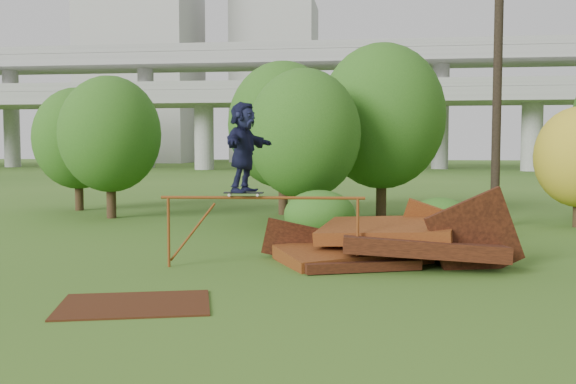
# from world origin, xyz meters

# --- Properties ---
(ground) EXTENTS (240.00, 240.00, 0.00)m
(ground) POSITION_xyz_m (0.00, 0.00, 0.00)
(ground) COLOR #2D5116
(ground) RESTS_ON ground
(scrap_pile) EXTENTS (5.79, 3.26, 2.17)m
(scrap_pile) POSITION_xyz_m (1.45, 2.60, 0.44)
(scrap_pile) COLOR #4F200E
(scrap_pile) RESTS_ON ground
(grind_rail) EXTENTS (4.31, 0.38, 1.53)m
(grind_rail) POSITION_xyz_m (-1.31, 1.71, 1.21)
(grind_rail) COLOR brown
(grind_rail) RESTS_ON ground
(skateboard) EXTENTS (0.84, 0.28, 0.09)m
(skateboard) POSITION_xyz_m (-1.70, 1.68, 1.60)
(skateboard) COLOR black
(skateboard) RESTS_ON grind_rail
(skater) EXTENTS (1.03, 1.85, 1.90)m
(skater) POSITION_xyz_m (-1.70, 1.68, 2.56)
(skater) COLOR #161837
(skater) RESTS_ON skateboard
(flat_plate) EXTENTS (2.77, 2.29, 0.03)m
(flat_plate) POSITION_xyz_m (-2.82, -1.75, 0.01)
(flat_plate) COLOR #3B1C0C
(flat_plate) RESTS_ON ground
(tree_0) EXTENTS (3.62, 3.62, 5.11)m
(tree_0) POSITION_xyz_m (-8.33, 10.45, 3.02)
(tree_0) COLOR black
(tree_0) RESTS_ON ground
(tree_1) EXTENTS (4.17, 4.17, 5.80)m
(tree_1) POSITION_xyz_m (-2.35, 12.51, 3.39)
(tree_1) COLOR black
(tree_1) RESTS_ON ground
(tree_2) EXTENTS (3.57, 3.57, 5.02)m
(tree_2) POSITION_xyz_m (-1.14, 8.51, 2.97)
(tree_2) COLOR black
(tree_2) RESTS_ON ground
(tree_3) EXTENTS (4.51, 4.51, 6.25)m
(tree_3) POSITION_xyz_m (1.33, 11.67, 3.66)
(tree_3) COLOR black
(tree_3) RESTS_ON ground
(tree_6) EXTENTS (3.54, 3.54, 4.95)m
(tree_6) POSITION_xyz_m (-10.77, 13.01, 2.91)
(tree_6) COLOR black
(tree_6) RESTS_ON ground
(shrub_left) EXTENTS (1.99, 1.84, 1.38)m
(shrub_left) POSITION_xyz_m (-0.44, 6.05, 0.69)
(shrub_left) COLOR #1E4913
(shrub_left) RESTS_ON ground
(shrub_right) EXTENTS (1.75, 1.60, 1.24)m
(shrub_right) POSITION_xyz_m (2.78, 5.62, 0.62)
(shrub_right) COLOR #1E4913
(shrub_right) RESTS_ON ground
(utility_pole) EXTENTS (1.40, 0.28, 11.13)m
(utility_pole) POSITION_xyz_m (4.90, 9.57, 5.64)
(utility_pole) COLOR black
(utility_pole) RESTS_ON ground
(freeway_overpass) EXTENTS (160.00, 15.00, 13.70)m
(freeway_overpass) POSITION_xyz_m (0.00, 62.92, 10.32)
(freeway_overpass) COLOR gray
(freeway_overpass) RESTS_ON ground
(building_left) EXTENTS (18.00, 16.00, 35.00)m
(building_left) POSITION_xyz_m (-38.00, 95.00, 17.50)
(building_left) COLOR #9E9E99
(building_left) RESTS_ON ground
(building_right) EXTENTS (14.00, 14.00, 28.00)m
(building_right) POSITION_xyz_m (-16.00, 102.00, 14.00)
(building_right) COLOR #9E9E99
(building_right) RESTS_ON ground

